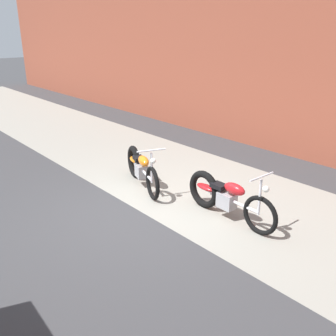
# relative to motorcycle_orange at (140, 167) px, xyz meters

# --- Properties ---
(ground_plane) EXTENTS (80.00, 80.00, 0.00)m
(ground_plane) POSITION_rel_motorcycle_orange_xyz_m (1.05, -0.80, -0.40)
(ground_plane) COLOR #38383A
(sidewalk_slab) EXTENTS (36.00, 3.50, 0.01)m
(sidewalk_slab) POSITION_rel_motorcycle_orange_xyz_m (1.05, 0.95, -0.40)
(sidewalk_slab) COLOR gray
(sidewalk_slab) RESTS_ON ground
(brick_building_wall) EXTENTS (36.00, 0.50, 5.34)m
(brick_building_wall) POSITION_rel_motorcycle_orange_xyz_m (1.05, 4.40, 2.27)
(brick_building_wall) COLOR brown
(brick_building_wall) RESTS_ON ground
(motorcycle_orange) EXTENTS (1.92, 0.89, 1.03)m
(motorcycle_orange) POSITION_rel_motorcycle_orange_xyz_m (0.00, 0.00, 0.00)
(motorcycle_orange) COLOR black
(motorcycle_orange) RESTS_ON ground
(motorcycle_red) EXTENTS (2.01, 0.58, 1.03)m
(motorcycle_red) POSITION_rel_motorcycle_orange_xyz_m (2.16, 0.23, 0.00)
(motorcycle_red) COLOR black
(motorcycle_red) RESTS_ON ground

